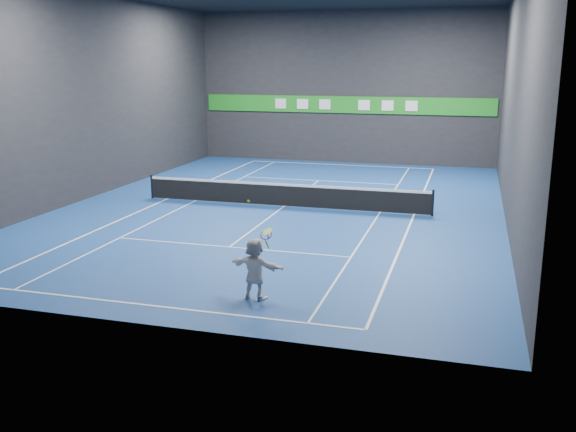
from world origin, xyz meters
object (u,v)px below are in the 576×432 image
(tennis_ball, at_px, (248,201))
(tennis_racket, at_px, (266,236))
(tennis_net, at_px, (284,194))
(player, at_px, (255,269))

(tennis_ball, height_order, tennis_racket, tennis_ball)
(tennis_net, distance_m, tennis_racket, 11.03)
(player, height_order, tennis_racket, tennis_racket)
(tennis_ball, bearing_deg, tennis_racket, -12.69)
(player, distance_m, tennis_racket, 0.94)
(tennis_ball, distance_m, tennis_net, 10.92)
(player, distance_m, tennis_ball, 1.76)
(player, height_order, tennis_ball, tennis_ball)
(tennis_net, xyz_separation_m, tennis_racket, (2.69, -10.63, 1.17))
(player, height_order, tennis_net, player)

